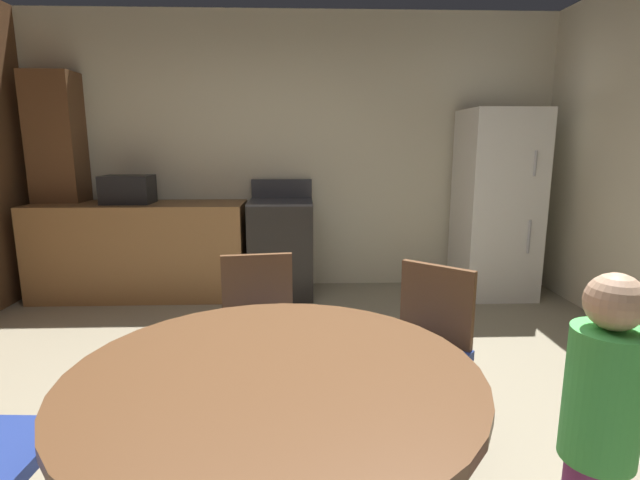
{
  "coord_description": "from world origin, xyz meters",
  "views": [
    {
      "loc": [
        0.08,
        -1.97,
        1.45
      ],
      "look_at": [
        0.2,
        1.06,
        0.84
      ],
      "focal_mm": 27.09,
      "sensor_mm": 36.0,
      "label": 1
    }
  ],
  "objects_px": {
    "refrigerator": "(496,204)",
    "chair_north": "(259,327)",
    "oven_range": "(281,247)",
    "microwave": "(128,189)",
    "person_child": "(598,435)",
    "dining_table": "(275,415)",
    "chair_northeast": "(424,344)"
  },
  "relations": [
    {
      "from": "refrigerator",
      "to": "microwave",
      "type": "xyz_separation_m",
      "value": [
        -3.47,
        0.05,
        0.15
      ]
    },
    {
      "from": "dining_table",
      "to": "chair_northeast",
      "type": "relative_size",
      "value": 1.49
    },
    {
      "from": "oven_range",
      "to": "chair_north",
      "type": "distance_m",
      "value": 2.14
    },
    {
      "from": "chair_north",
      "to": "chair_northeast",
      "type": "bearing_deg",
      "value": 65.58
    },
    {
      "from": "refrigerator",
      "to": "oven_range",
      "type": "bearing_deg",
      "value": 178.5
    },
    {
      "from": "oven_range",
      "to": "chair_northeast",
      "type": "xyz_separation_m",
      "value": [
        0.79,
        -2.39,
        0.03
      ]
    },
    {
      "from": "person_child",
      "to": "dining_table",
      "type": "bearing_deg",
      "value": -0.0
    },
    {
      "from": "refrigerator",
      "to": "chair_northeast",
      "type": "relative_size",
      "value": 2.02
    },
    {
      "from": "person_child",
      "to": "refrigerator",
      "type": "bearing_deg",
      "value": -101.06
    },
    {
      "from": "oven_range",
      "to": "dining_table",
      "type": "bearing_deg",
      "value": -88.01
    },
    {
      "from": "chair_northeast",
      "to": "person_child",
      "type": "distance_m",
      "value": 0.93
    },
    {
      "from": "dining_table",
      "to": "oven_range",
      "type": "bearing_deg",
      "value": 91.99
    },
    {
      "from": "chair_north",
      "to": "dining_table",
      "type": "bearing_deg",
      "value": -0.0
    },
    {
      "from": "chair_north",
      "to": "microwave",
      "type": "bearing_deg",
      "value": -154.86
    },
    {
      "from": "refrigerator",
      "to": "chair_north",
      "type": "distance_m",
      "value": 2.97
    },
    {
      "from": "refrigerator",
      "to": "person_child",
      "type": "relative_size",
      "value": 1.61
    },
    {
      "from": "dining_table",
      "to": "person_child",
      "type": "bearing_deg",
      "value": -5.45
    },
    {
      "from": "dining_table",
      "to": "person_child",
      "type": "xyz_separation_m",
      "value": [
        0.99,
        -0.09,
        -0.03
      ]
    },
    {
      "from": "refrigerator",
      "to": "chair_northeast",
      "type": "height_order",
      "value": "refrigerator"
    },
    {
      "from": "microwave",
      "to": "chair_north",
      "type": "bearing_deg",
      "value": -57.06
    },
    {
      "from": "dining_table",
      "to": "chair_northeast",
      "type": "height_order",
      "value": "chair_northeast"
    },
    {
      "from": "oven_range",
      "to": "chair_northeast",
      "type": "height_order",
      "value": "oven_range"
    },
    {
      "from": "chair_northeast",
      "to": "microwave",
      "type": "bearing_deg",
      "value": -96.2
    },
    {
      "from": "microwave",
      "to": "chair_north",
      "type": "xyz_separation_m",
      "value": [
        1.39,
        -2.14,
        -0.53
      ]
    },
    {
      "from": "person_child",
      "to": "chair_northeast",
      "type": "bearing_deg",
      "value": -64.73
    },
    {
      "from": "oven_range",
      "to": "microwave",
      "type": "xyz_separation_m",
      "value": [
        -1.42,
        -0.0,
        0.56
      ]
    },
    {
      "from": "refrigerator",
      "to": "person_child",
      "type": "xyz_separation_m",
      "value": [
        -0.95,
        -3.21,
        -0.3
      ]
    },
    {
      "from": "microwave",
      "to": "chair_north",
      "type": "relative_size",
      "value": 0.51
    },
    {
      "from": "chair_northeast",
      "to": "person_child",
      "type": "height_order",
      "value": "person_child"
    },
    {
      "from": "oven_range",
      "to": "person_child",
      "type": "xyz_separation_m",
      "value": [
        1.1,
        -3.26,
        0.11
      ]
    },
    {
      "from": "refrigerator",
      "to": "dining_table",
      "type": "distance_m",
      "value": 3.68
    },
    {
      "from": "refrigerator",
      "to": "chair_north",
      "type": "height_order",
      "value": "refrigerator"
    }
  ]
}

